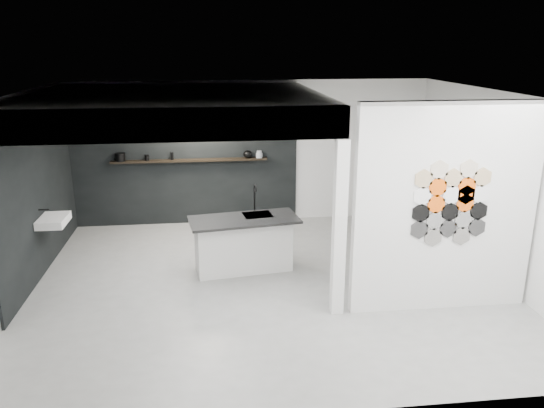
{
  "coord_description": "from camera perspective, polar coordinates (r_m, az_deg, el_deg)",
  "views": [
    {
      "loc": [
        -0.79,
        -7.28,
        3.48
      ],
      "look_at": [
        0.1,
        0.3,
        1.15
      ],
      "focal_mm": 35.0,
      "sensor_mm": 36.0,
      "label": 1
    }
  ],
  "objects": [
    {
      "name": "partition_panel",
      "position": [
        7.27,
        18.14,
        -0.52
      ],
      "size": [
        2.45,
        0.15,
        2.8
      ],
      "primitive_type": "cube",
      "color": "silver",
      "rests_on": "floor"
    },
    {
      "name": "display_shelf",
      "position": [
        10.38,
        -8.84,
        4.66
      ],
      "size": [
        3.0,
        0.15,
        0.04
      ],
      "primitive_type": "cube",
      "color": "black",
      "rests_on": "bay_clad_back"
    },
    {
      "name": "utensil_cup",
      "position": [
        10.43,
        -13.32,
        4.87
      ],
      "size": [
        0.1,
        0.1,
        0.1
      ],
      "primitive_type": "cylinder",
      "rotation": [
        0.0,
        0.0,
        0.21
      ],
      "color": "black",
      "rests_on": "display_shelf"
    },
    {
      "name": "corner_column",
      "position": [
        6.88,
        7.25,
        -2.74
      ],
      "size": [
        0.16,
        0.16,
        2.35
      ],
      "primitive_type": "cube",
      "color": "silver",
      "rests_on": "floor"
    },
    {
      "name": "kettle",
      "position": [
        10.38,
        -2.63,
        5.38
      ],
      "size": [
        0.22,
        0.22,
        0.15
      ],
      "primitive_type": "ellipsoid",
      "rotation": [
        0.0,
        0.0,
        -0.26
      ],
      "color": "black",
      "rests_on": "display_shelf"
    },
    {
      "name": "hex_tile_cluster",
      "position": [
        7.18,
        18.73,
        0.08
      ],
      "size": [
        1.04,
        0.02,
        1.16
      ],
      "color": "#2D2D2D",
      "rests_on": "partition_panel"
    },
    {
      "name": "bay_clad_back",
      "position": [
        10.52,
        -9.34,
        4.1
      ],
      "size": [
        4.4,
        0.04,
        2.35
      ],
      "primitive_type": "cube",
      "color": "black",
      "rests_on": "floor"
    },
    {
      "name": "kitchen_island",
      "position": [
        8.38,
        -3.09,
        -4.2
      ],
      "size": [
        1.76,
        0.97,
        1.35
      ],
      "rotation": [
        0.0,
        0.0,
        0.15
      ],
      "color": "silver",
      "rests_on": "floor"
    },
    {
      "name": "glass_bowl",
      "position": [
        10.4,
        -1.38,
        5.26
      ],
      "size": [
        0.16,
        0.16,
        0.09
      ],
      "primitive_type": "cylinder",
      "rotation": [
        0.0,
        0.0,
        -0.24
      ],
      "color": "gray",
      "rests_on": "display_shelf"
    },
    {
      "name": "stockpot",
      "position": [
        10.49,
        -16.01,
        4.88
      ],
      "size": [
        0.22,
        0.22,
        0.16
      ],
      "primitive_type": "cylinder",
      "rotation": [
        0.0,
        0.0,
        0.17
      ],
      "color": "black",
      "rests_on": "display_shelf"
    },
    {
      "name": "bulkhead",
      "position": [
        8.34,
        -10.33,
        10.32
      ],
      "size": [
        4.4,
        4.0,
        0.4
      ],
      "primitive_type": "cube",
      "color": "silver",
      "rests_on": "corner_column"
    },
    {
      "name": "wall_basin",
      "position": [
        8.84,
        -22.46,
        -1.66
      ],
      "size": [
        0.4,
        0.6,
        0.12
      ],
      "primitive_type": "cube",
      "color": "silver",
      "rests_on": "bay_clad_left"
    },
    {
      "name": "floor",
      "position": [
        8.11,
        -0.46,
        -8.48
      ],
      "size": [
        7.0,
        6.0,
        0.01
      ],
      "primitive_type": "cube",
      "color": "gray"
    },
    {
      "name": "bottle_dark",
      "position": [
        10.38,
        -10.71,
        5.09
      ],
      "size": [
        0.07,
        0.07,
        0.15
      ],
      "primitive_type": "cylinder",
      "rotation": [
        0.0,
        0.0,
        0.38
      ],
      "color": "black",
      "rests_on": "display_shelf"
    },
    {
      "name": "glass_vase",
      "position": [
        10.4,
        -1.38,
        5.38
      ],
      "size": [
        0.1,
        0.1,
        0.14
      ],
      "primitive_type": "cylinder",
      "rotation": [
        0.0,
        0.0,
        -0.06
      ],
      "color": "gray",
      "rests_on": "display_shelf"
    },
    {
      "name": "fascia_beam",
      "position": [
        6.44,
        -11.29,
        8.36
      ],
      "size": [
        4.4,
        0.16,
        0.4
      ],
      "primitive_type": "cube",
      "color": "silver",
      "rests_on": "corner_column"
    },
    {
      "name": "bay_clad_left",
      "position": [
        9.0,
        -23.77,
        0.67
      ],
      "size": [
        0.04,
        4.0,
        2.35
      ],
      "primitive_type": "cube",
      "color": "black",
      "rests_on": "floor"
    }
  ]
}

